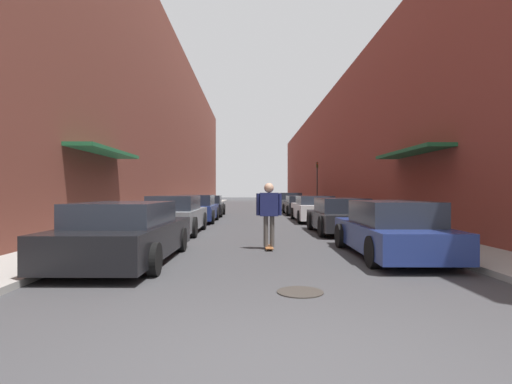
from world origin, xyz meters
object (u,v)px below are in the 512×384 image
at_px(parked_car_right_2, 314,209).
at_px(parked_car_right_4, 289,202).
at_px(parked_car_left_3, 208,206).
at_px(parked_car_left_0, 126,233).
at_px(parked_car_right_3, 299,205).
at_px(parked_car_right_1, 340,216).
at_px(parked_car_right_0, 391,230).
at_px(skateboarder, 269,208).
at_px(manhole_cover, 300,292).
at_px(traffic_light, 317,180).
at_px(parked_car_left_2, 197,209).
at_px(parked_car_left_1, 175,215).

height_order(parked_car_right_2, parked_car_right_4, parked_car_right_4).
bearing_deg(parked_car_right_2, parked_car_left_3, 142.81).
relative_size(parked_car_left_0, parked_car_right_3, 1.02).
distance_m(parked_car_right_1, parked_car_right_4, 17.58).
distance_m(parked_car_right_2, parked_car_right_3, 5.88).
xyz_separation_m(parked_car_right_0, skateboarder, (-2.78, 1.20, 0.45)).
xyz_separation_m(manhole_cover, traffic_light, (4.82, 26.88, 2.43)).
xyz_separation_m(parked_car_left_2, parked_car_right_2, (5.82, 0.46, -0.02)).
distance_m(parked_car_left_0, parked_car_right_1, 8.28).
distance_m(parked_car_left_3, parked_car_right_2, 7.24).
bearing_deg(parked_car_right_2, parked_car_right_4, 90.25).
height_order(parked_car_right_3, skateboarder, skateboarder).
xyz_separation_m(parked_car_left_3, traffic_light, (8.12, 8.43, 1.83)).
relative_size(parked_car_right_1, skateboarder, 2.38).
distance_m(parked_car_left_3, parked_car_right_1, 11.63).
distance_m(parked_car_left_2, parked_car_left_3, 4.84).
height_order(parked_car_left_2, skateboarder, skateboarder).
bearing_deg(parked_car_left_3, parked_car_right_0, -69.05).
xyz_separation_m(parked_car_left_3, parked_car_right_0, (5.82, -15.21, 0.01)).
xyz_separation_m(parked_car_left_3, parked_car_right_2, (5.77, -4.38, 0.02)).
bearing_deg(parked_car_left_0, parked_car_left_3, 89.61).
distance_m(parked_car_left_1, skateboarder, 5.08).
xyz_separation_m(parked_car_right_1, skateboarder, (-2.77, -3.95, 0.45)).
xyz_separation_m(parked_car_right_0, parked_car_right_4, (-0.10, 22.72, 0.04)).
xyz_separation_m(parked_car_left_0, manhole_cover, (3.41, -2.60, -0.61)).
relative_size(manhole_cover, traffic_light, 0.19).
height_order(parked_car_left_1, parked_car_right_1, parked_car_left_1).
bearing_deg(parked_car_left_0, parked_car_right_2, 62.87).
relative_size(parked_car_left_1, parked_car_left_3, 1.04).
distance_m(parked_car_right_0, skateboarder, 3.06).
relative_size(parked_car_left_0, parked_car_right_0, 1.03).
bearing_deg(parked_car_right_3, parked_car_left_2, -132.63).
distance_m(parked_car_left_1, parked_car_left_3, 10.07).
height_order(parked_car_right_1, manhole_cover, parked_car_right_1).
height_order(parked_car_left_2, parked_car_right_1, parked_car_left_2).
bearing_deg(parked_car_right_2, parked_car_left_1, -136.04).
xyz_separation_m(parked_car_left_3, parked_car_right_4, (5.72, 7.51, 0.05)).
distance_m(parked_car_left_2, parked_car_right_0, 11.92).
xyz_separation_m(parked_car_right_2, skateboarder, (-2.73, -9.63, 0.44)).
relative_size(parked_car_left_0, parked_car_right_1, 1.15).
bearing_deg(parked_car_left_2, parked_car_right_2, 4.51).
bearing_deg(parked_car_left_2, parked_car_left_3, 89.42).
height_order(parked_car_left_2, parked_car_right_4, parked_car_right_4).
distance_m(parked_car_right_2, manhole_cover, 14.31).
distance_m(parked_car_left_1, parked_car_left_2, 5.23).
height_order(parked_car_right_3, manhole_cover, parked_car_right_3).
xyz_separation_m(parked_car_right_1, parked_car_right_4, (-0.10, 17.58, 0.04)).
relative_size(parked_car_right_1, parked_car_right_4, 0.91).
bearing_deg(skateboarder, parked_car_left_0, -149.72).
bearing_deg(parked_car_right_1, parked_car_right_4, 90.31).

